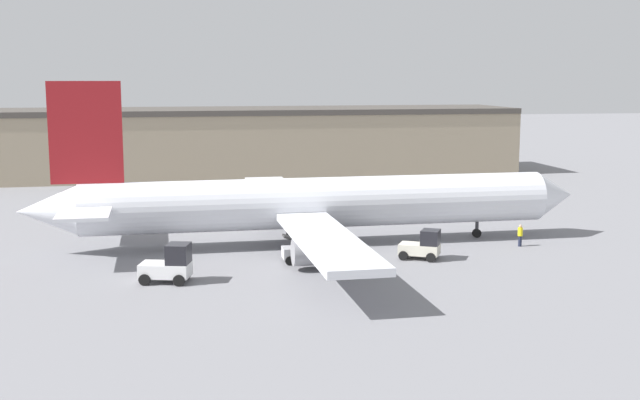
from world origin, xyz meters
TOP-DOWN VIEW (x-y plane):
  - ground_plane at (0.00, 0.00)m, footprint 400.00×400.00m
  - terminal_building at (-8.07, 46.25)m, footprint 85.92×14.77m
  - airplane at (-1.09, -0.01)m, footprint 44.14×40.74m
  - ground_crew_worker at (15.14, -3.87)m, footprint 0.38×0.38m
  - baggage_tug at (-11.76, -9.84)m, footprint 3.53×2.81m
  - belt_loader_truck at (-2.34, -5.96)m, footprint 2.63×1.77m
  - pushback_tug at (6.30, -6.64)m, footprint 3.28×2.97m

SIDE VIEW (x-z plane):
  - ground_plane at x=0.00m, z-range 0.00..0.00m
  - ground_crew_worker at x=15.14m, z-range 0.06..1.78m
  - pushback_tug at x=6.30m, z-range -0.10..2.08m
  - belt_loader_truck at x=-2.34m, z-range -0.09..2.17m
  - baggage_tug at x=-11.76m, z-range -0.12..2.41m
  - airplane at x=-1.09m, z-range -3.10..9.69m
  - terminal_building at x=-8.07m, z-range 0.01..8.92m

